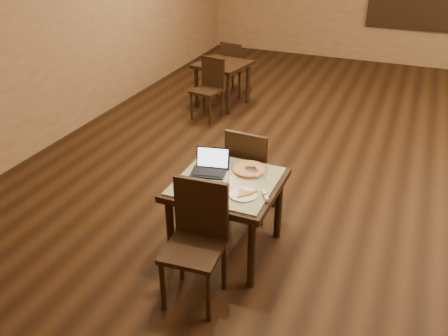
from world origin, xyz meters
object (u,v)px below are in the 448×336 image
at_px(other_table_b_chair_far, 234,65).
at_px(other_table_b, 222,70).
at_px(laptop, 211,166).
at_px(other_table_b_chair_near, 210,85).
at_px(chair_main_near, 197,235).
at_px(chair_main_far, 249,169).
at_px(tiled_table, 227,190).
at_px(pizza_pan, 249,170).

bearing_deg(other_table_b_chair_far, other_table_b, 101.14).
height_order(laptop, other_table_b_chair_far, laptop).
height_order(other_table_b, other_table_b_chair_near, other_table_b_chair_near).
height_order(chair_main_near, other_table_b_chair_near, chair_main_near).
height_order(chair_main_far, other_table_b_chair_far, chair_main_far).
height_order(laptop, other_table_b, laptop).
xyz_separation_m(chair_main_near, laptop, (-0.19, 0.71, 0.23)).
xyz_separation_m(tiled_table, other_table_b, (-1.50, 3.48, -0.07)).
xyz_separation_m(other_table_b, other_table_b_chair_far, (-0.01, 0.53, -0.07)).
distance_m(chair_main_near, other_table_b, 4.36).
relative_size(chair_main_far, other_table_b_chair_far, 1.09).
bearing_deg(tiled_table, other_table_b, 113.60).
distance_m(other_table_b, other_table_b_chair_far, 0.54).
distance_m(tiled_table, pizza_pan, 0.29).
bearing_deg(other_table_b, other_table_b_chair_near, -78.86).
height_order(pizza_pan, other_table_b_chair_far, other_table_b_chair_far).
bearing_deg(other_table_b_chair_near, pizza_pan, -49.65).
bearing_deg(laptop, other_table_b_chair_far, 96.31).
bearing_deg(chair_main_far, pizza_pan, 111.40).
height_order(tiled_table, other_table_b_chair_near, other_table_b_chair_near).
bearing_deg(other_table_b, chair_main_far, -52.80).
height_order(tiled_table, other_table_b_chair_far, other_table_b_chair_far).
height_order(tiled_table, chair_main_far, chair_main_far).
bearing_deg(chair_main_near, other_table_b, 105.63).
bearing_deg(other_table_b_chair_near, chair_main_near, -57.75).
distance_m(laptop, other_table_b_chair_near, 3.14).
xyz_separation_m(chair_main_far, other_table_b_chair_far, (-1.51, 3.40, -0.05)).
bearing_deg(laptop, chair_main_far, 56.96).
height_order(chair_main_near, pizza_pan, chair_main_near).
height_order(chair_main_near, other_table_b, chair_main_near).
distance_m(tiled_table, other_table_b, 3.79).
bearing_deg(other_table_b_chair_far, chair_main_near, 117.71).
height_order(chair_main_far, laptop, chair_main_far).
bearing_deg(chair_main_near, other_table_b_chair_far, 103.63).
height_order(chair_main_far, other_table_b_chair_near, chair_main_far).
xyz_separation_m(laptop, pizza_pan, (0.32, 0.14, -0.05)).
xyz_separation_m(tiled_table, pizza_pan, (0.12, 0.24, 0.11)).
bearing_deg(chair_main_near, chair_main_far, 85.49).
height_order(laptop, pizza_pan, laptop).
bearing_deg(chair_main_near, tiled_table, 84.95).
distance_m(tiled_table, chair_main_far, 0.62).
xyz_separation_m(chair_main_near, chair_main_far, (0.00, 1.22, -0.02)).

